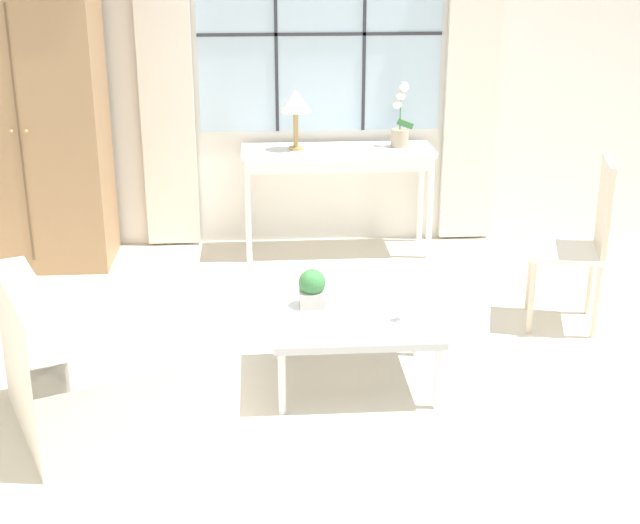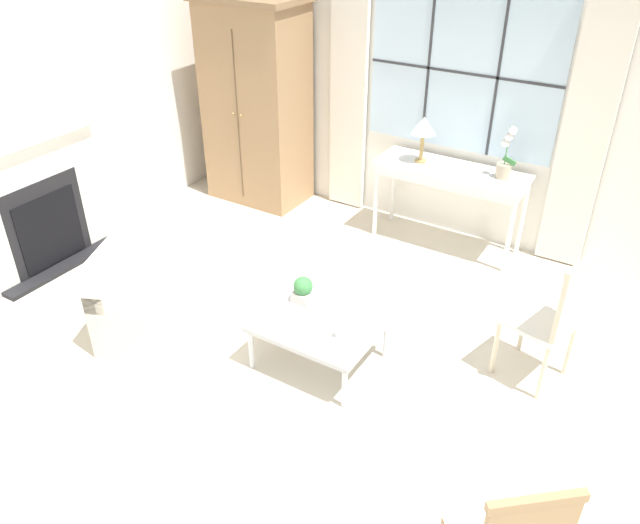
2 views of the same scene
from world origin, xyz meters
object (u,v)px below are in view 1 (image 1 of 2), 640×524
Objects in this scene: armchair_upholstered at (102,371)px; side_chair_wooden at (584,234)px; table_lamp at (296,103)px; pillar_candle at (404,312)px; potted_orchid at (400,124)px; potted_plant_small at (312,288)px; console_table at (338,160)px; armoire at (30,117)px; coffee_table at (354,320)px.

side_chair_wooden is at bearing 19.76° from armchair_upholstered.
table_lamp reaches higher than pillar_candle.
armchair_upholstered is (-1.86, -2.54, -0.72)m from potted_orchid.
pillar_candle is (1.53, 0.19, 0.19)m from armchair_upholstered.
potted_plant_small is at bearing 21.82° from armchair_upholstered.
console_table is 1.23× the size of armchair_upholstered.
armchair_upholstered is at bearing -71.22° from armoire.
armchair_upholstered is 1.18m from potted_plant_small.
armoire is at bearing 133.46° from potted_plant_small.
side_chair_wooden reaches higher than pillar_candle.
potted_plant_small reaches higher than coffee_table.
table_lamp is at bearing 101.21° from pillar_candle.
pillar_candle is at bearing -86.51° from console_table.
table_lamp is (1.90, 0.06, 0.07)m from armoire.
coffee_table is at bearing -45.08° from armoire.
console_table is 1.61× the size of coffee_table.
armchair_upholstered is at bearing -160.24° from side_chair_wooden.
potted_orchid is at bearing 2.35° from armoire.
coffee_table is 4.28× the size of potted_plant_small.
potted_orchid is (0.79, 0.05, -0.17)m from table_lamp.
table_lamp is 0.92× the size of potted_orchid.
armoire is at bearing -177.65° from potted_orchid.
armoire is at bearing 134.92° from coffee_table.
side_chair_wooden is (3.59, -1.44, -0.49)m from armoire.
potted_orchid is at bearing 3.99° from table_lamp.
table_lamp is 2.32m from side_chair_wooden.
pillar_candle reaches higher than coffee_table.
potted_orchid reaches higher than coffee_table.
potted_orchid is at bearing 69.40° from potted_plant_small.
armchair_upholstered reaches higher than potted_plant_small.
console_table is at bearing 87.30° from coffee_table.
side_chair_wooden is at bearing 18.44° from potted_plant_small.
side_chair_wooden is at bearing -21.79° from armoire.
potted_plant_small is at bearing -161.56° from side_chair_wooden.
console_table is 0.54m from table_lamp.
console_table is 1.36× the size of side_chair_wooden.
side_chair_wooden is 5.07× the size of potted_plant_small.
potted_plant_small is at bearing -46.54° from armoire.
potted_orchid reaches higher than armchair_upholstered.
table_lamp reaches higher than potted_plant_small.
potted_plant_small reaches higher than pillar_candle.
coffee_table is (0.21, -2.18, -0.79)m from table_lamp.
console_table is 2.05m from side_chair_wooden.
armchair_upholstered reaches higher than coffee_table.
potted_orchid is at bearing 81.97° from pillar_candle.
table_lamp reaches higher than console_table.
coffee_table is at bearing 13.53° from armchair_upholstered.
armoire is at bearing -178.02° from console_table.
armchair_upholstered is (0.83, -2.43, -0.82)m from armoire.
console_table reaches higher than potted_plant_small.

